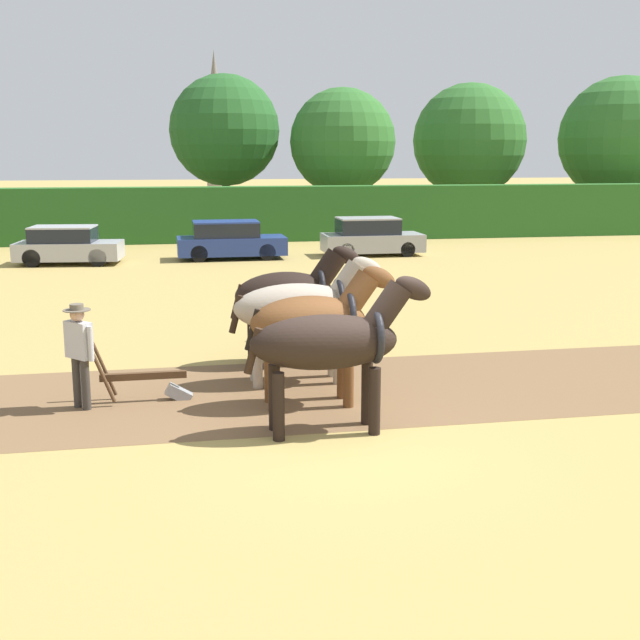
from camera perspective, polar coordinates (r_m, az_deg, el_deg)
name	(u,v)px	position (r m, az deg, el deg)	size (l,w,h in m)	color
ground_plane	(345,439)	(12.13, 1.79, -8.43)	(240.00, 240.00, 0.00)	#A88E4C
plowed_furrow_strip	(78,404)	(14.29, -16.80, -5.77)	(25.71, 4.32, 0.01)	brown
hedgerow	(228,214)	(38.99, -6.54, 7.49)	(57.92, 1.41, 2.61)	#286023
tree_center_left	(225,131)	(44.47, -6.79, 13.24)	(5.91, 5.91, 8.33)	#4C3823
tree_center	(342,142)	(43.70, 1.61, 12.55)	(5.64, 5.64, 7.60)	brown
tree_center_right	(469,141)	(47.70, 10.58, 12.43)	(6.43, 6.43, 8.10)	#4C3823
tree_right	(621,138)	(50.35, 20.61, 11.99)	(7.04, 7.04, 8.52)	brown
church_spire	(215,120)	(82.70, -7.45, 13.91)	(2.17, 2.17, 14.08)	gray
draft_horse_lead_left	(332,342)	(12.03, 0.85, -1.59)	(2.93, 0.90, 2.46)	black
draft_horse_lead_right	(315,323)	(13.36, -0.37, -0.18)	(2.61, 0.95, 2.42)	brown
draft_horse_trail_left	(302,308)	(14.71, -1.32, 0.89)	(2.91, 0.95, 2.40)	#B2A38E
draft_horse_trail_right	(290,295)	(16.07, -2.12, 1.79)	(2.69, 1.01, 2.44)	black
plow	(152,383)	(14.11, -11.89, -4.39)	(1.69, 0.46, 1.13)	#4C331E
farmer_at_plow	(79,347)	(13.80, -16.76, -1.86)	(0.51, 0.52, 1.78)	#38332D
farmer_beside_team	(299,302)	(18.21, -1.49, 1.31)	(0.37, 0.59, 1.54)	#28334C
parked_car_left	(67,246)	(32.29, -17.52, 5.06)	(4.07, 2.16, 1.46)	#A8A8B2
parked_car_center_left	(230,241)	(32.52, -6.43, 5.63)	(4.35, 1.86, 1.53)	navy
parked_car_center	(371,237)	(33.55, 3.64, 5.89)	(4.13, 1.88, 1.57)	#9E9EA8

